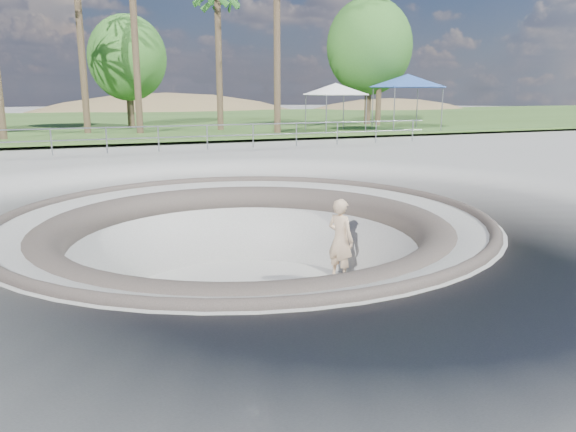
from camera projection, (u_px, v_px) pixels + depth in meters
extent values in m
plane|color=#A5A49F|center=(245.00, 217.00, 11.83)|extent=(180.00, 180.00, 0.00)
torus|color=#A5A49F|center=(247.00, 306.00, 12.27)|extent=(14.00, 14.00, 4.00)
cylinder|color=#A5A49F|center=(247.00, 304.00, 12.26)|extent=(6.60, 6.60, 0.10)
torus|color=#514741|center=(245.00, 218.00, 11.84)|extent=(10.24, 10.24, 0.24)
torus|color=#514741|center=(245.00, 237.00, 11.93)|extent=(8.91, 8.91, 0.81)
cube|color=#395823|center=(116.00, 121.00, 42.72)|extent=(180.00, 36.00, 0.12)
ellipsoid|color=olive|center=(169.00, 174.00, 70.97)|extent=(61.60, 44.00, 28.60)
ellipsoid|color=olive|center=(388.00, 152.00, 72.62)|extent=(42.00, 30.00, 19.50)
cylinder|color=gray|center=(158.00, 126.00, 22.49)|extent=(25.00, 0.05, 0.05)
cylinder|color=gray|center=(158.00, 138.00, 22.59)|extent=(25.00, 0.05, 0.05)
cube|color=#91613A|center=(340.00, 279.00, 13.45)|extent=(0.84, 0.25, 0.02)
cylinder|color=#A8A8AD|center=(340.00, 281.00, 13.46)|extent=(0.04, 0.17, 0.04)
cylinder|color=#A8A8AD|center=(340.00, 281.00, 13.46)|extent=(0.04, 0.17, 0.04)
cylinder|color=beige|center=(340.00, 281.00, 13.46)|extent=(0.07, 0.03, 0.07)
cylinder|color=beige|center=(340.00, 281.00, 13.46)|extent=(0.07, 0.03, 0.07)
cylinder|color=beige|center=(340.00, 281.00, 13.46)|extent=(0.07, 0.03, 0.07)
cylinder|color=beige|center=(340.00, 281.00, 13.46)|extent=(0.07, 0.03, 0.07)
imported|color=tan|center=(340.00, 239.00, 13.24)|extent=(0.72, 0.84, 1.96)
cylinder|color=gray|center=(324.00, 115.00, 30.14)|extent=(0.06, 0.06, 1.97)
cylinder|color=gray|center=(366.00, 114.00, 31.02)|extent=(0.06, 0.06, 1.97)
cylinder|color=gray|center=(306.00, 113.00, 32.42)|extent=(0.06, 0.06, 1.97)
cylinder|color=gray|center=(345.00, 113.00, 33.29)|extent=(0.06, 0.06, 1.97)
cube|color=white|center=(336.00, 94.00, 31.48)|extent=(2.83, 2.83, 0.08)
cone|color=white|center=(336.00, 89.00, 31.41)|extent=(5.30, 5.30, 0.63)
cylinder|color=gray|center=(398.00, 110.00, 31.42)|extent=(0.06, 0.06, 2.36)
cylinder|color=gray|center=(443.00, 110.00, 32.47)|extent=(0.06, 0.06, 2.36)
cylinder|color=gray|center=(371.00, 109.00, 34.15)|extent=(0.06, 0.06, 2.36)
cylinder|color=gray|center=(414.00, 108.00, 35.21)|extent=(0.06, 0.06, 2.36)
cube|color=#2E56A9|center=(407.00, 87.00, 33.03)|extent=(3.54, 3.54, 0.08)
cone|color=#2E56A9|center=(408.00, 80.00, 32.94)|extent=(6.34, 6.34, 0.75)
cylinder|color=brown|center=(81.00, 43.00, 29.69)|extent=(0.36, 0.36, 9.65)
cylinder|color=brown|center=(135.00, 33.00, 29.47)|extent=(0.36, 0.36, 10.64)
cylinder|color=brown|center=(219.00, 61.00, 32.31)|extent=(0.36, 0.36, 8.03)
cylinder|color=brown|center=(277.00, 49.00, 30.04)|extent=(0.36, 0.36, 9.16)
cylinder|color=brown|center=(380.00, 51.00, 36.68)|extent=(0.36, 0.36, 9.82)
cylinder|color=brown|center=(130.00, 96.00, 35.87)|extent=(0.44, 0.44, 4.09)
ellipsoid|color=#336823|center=(128.00, 58.00, 35.35)|extent=(4.88, 4.44, 5.32)
cylinder|color=brown|center=(368.00, 89.00, 38.17)|extent=(0.44, 0.44, 4.90)
ellipsoid|color=#336823|center=(369.00, 46.00, 37.55)|extent=(5.86, 5.32, 6.39)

